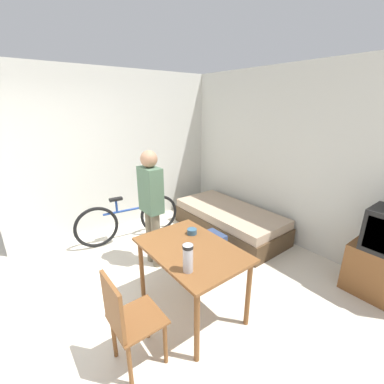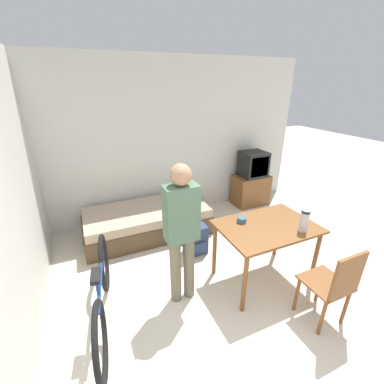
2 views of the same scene
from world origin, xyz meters
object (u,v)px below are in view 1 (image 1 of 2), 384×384
daybed (229,221)px  bicycle (129,220)px  wooden_chair (127,318)px  mate_bowl (192,231)px  thermos_flask (188,257)px  person_standing (151,202)px  backpack (214,248)px  dining_table (191,257)px  tv (384,259)px

daybed → bicycle: size_ratio=1.15×
wooden_chair → mate_bowl: (-0.42, 0.99, 0.29)m
bicycle → mate_bowl: mate_bowl is taller
daybed → thermos_flask: 2.38m
wooden_chair → person_standing: person_standing is taller
bicycle → backpack: bearing=26.5°
dining_table → daybed: bearing=122.4°
thermos_flask → wooden_chair: bearing=-99.4°
tv → dining_table: bearing=-121.9°
daybed → mate_bowl: bearing=-60.9°
dining_table → thermos_flask: (0.28, -0.25, 0.24)m
dining_table → thermos_flask: bearing=-41.8°
bicycle → person_standing: (0.85, -0.03, 0.59)m
dining_table → mate_bowl: mate_bowl is taller
daybed → bicycle: (-0.84, -1.47, 0.13)m
daybed → person_standing: (0.01, -1.50, 0.71)m
daybed → bicycle: bearing=-119.8°
tv → person_standing: 2.82m
bicycle → mate_bowl: 1.70m
daybed → tv: bearing=6.2°
tv → wooden_chair: (-0.97, -2.66, 0.02)m
thermos_flask → backpack: 1.51m
backpack → dining_table: bearing=-56.6°
wooden_chair → backpack: size_ratio=2.11×
backpack → bicycle: bearing=-153.5°
bicycle → thermos_flask: (2.15, -0.40, 0.57)m
dining_table → thermos_flask: thermos_flask is taller
daybed → wooden_chair: size_ratio=2.15×
person_standing → mate_bowl: 0.80m
tv → mate_bowl: bearing=-129.7°
tv → dining_table: 2.19m
dining_table → backpack: (-0.54, 0.82, -0.46)m
daybed → dining_table: size_ratio=1.75×
thermos_flask → tv: bearing=67.4°
bicycle → backpack: bicycle is taller
daybed → bicycle: 1.69m
wooden_chair → backpack: wooden_chair is taller
person_standing → mate_bowl: (0.79, 0.07, -0.13)m
dining_table → wooden_chair: size_ratio=1.23×
tv → thermos_flask: (-0.88, -2.11, 0.42)m
bicycle → person_standing: 1.03m
dining_table → backpack: bearing=123.4°
bicycle → dining_table: bearing=-4.6°
bicycle → person_standing: bearing=-2.2°
tv → dining_table: (-1.16, -1.86, 0.18)m
mate_bowl → bicycle: bearing=-178.8°
mate_bowl → backpack: (-0.31, 0.63, -0.59)m
mate_bowl → backpack: mate_bowl is taller
bicycle → thermos_flask: thermos_flask is taller
daybed → tv: 2.21m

